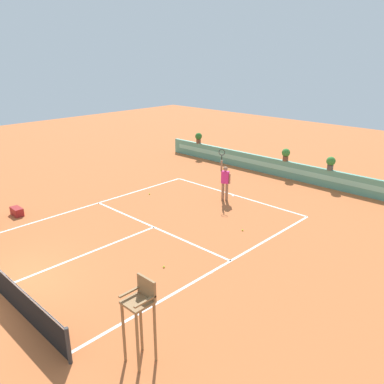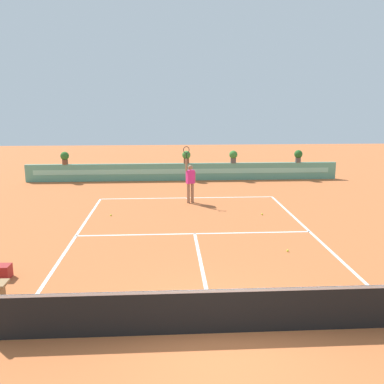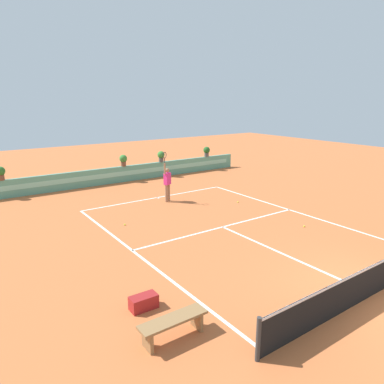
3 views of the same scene
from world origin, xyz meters
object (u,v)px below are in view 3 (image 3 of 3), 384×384
Objects in this scene: tennis_ball_by_sideline at (304,226)px; potted_plant_centre at (123,160)px; gear_bag at (144,302)px; tennis_ball_near_baseline at (238,202)px; potted_plant_far_right at (207,151)px; tennis_player at (167,182)px; bench_courtside at (173,323)px; potted_plant_right at (161,156)px; tennis_ball_mid_court at (125,225)px; potted_plant_far_left at (0,172)px.

potted_plant_centre is at bearing 102.25° from tennis_ball_by_sideline.
gear_bag is 8.32m from tennis_ball_by_sideline.
tennis_ball_by_sideline is (-0.15, -4.23, 0.00)m from tennis_ball_near_baseline.
tennis_player is at bearing -140.67° from potted_plant_far_right.
bench_courtside is 2.29× the size of gear_bag.
tennis_ball_near_baseline is 7.82m from potted_plant_right.
potted_plant_right reaches higher than bench_courtside.
tennis_ball_near_baseline and tennis_ball_mid_court have the same top height.
tennis_ball_near_baseline is at bearing -1.99° from tennis_ball_mid_court.
potted_plant_right is (8.34, 14.82, 1.04)m from bench_courtside.
tennis_player is 5.46m from potted_plant_centre.
potted_plant_far_right is (12.17, 13.41, 1.23)m from gear_bag.
gear_bag is 10.11m from tennis_ball_near_baseline.
potted_plant_far_right reaches higher than tennis_ball_near_baseline.
potted_plant_right is (9.64, 0.00, 0.00)m from potted_plant_far_left.
bench_courtside is at bearing -129.39° from potted_plant_far_right.
gear_bag is 10.29× the size of tennis_ball_mid_court.
tennis_player is 8.59m from potted_plant_far_right.
potted_plant_far_right is (13.48, 0.00, 0.00)m from potted_plant_far_left.
tennis_player is 8.75m from potted_plant_far_left.
gear_bag is at bearing -84.42° from potted_plant_far_left.
potted_plant_centre is at bearing 180.00° from potted_plant_right.
potted_plant_far_left is (-6.84, 5.44, 0.36)m from tennis_player.
potted_plant_centre and potted_plant_far_right have the same top height.
tennis_ball_by_sideline is at bearing 19.48° from bench_courtside.
bench_courtside is 1.43m from gear_bag.
potted_plant_right reaches higher than tennis_ball_mid_court.
gear_bag is at bearing -132.22° from potted_plant_far_right.
potted_plant_far_right is at bearing 47.78° from gear_bag.
bench_courtside reaches higher than tennis_ball_mid_court.
tennis_ball_near_baseline is 0.09× the size of potted_plant_far_right.
tennis_player is at bearing 31.50° from tennis_ball_mid_court.
tennis_ball_near_baseline is 12.42m from potted_plant_far_left.
gear_bag reaches higher than tennis_ball_mid_court.
potted_plant_far_left is at bearing 180.00° from potted_plant_far_right.
potted_plant_far_left is 1.00× the size of potted_plant_far_right.
potted_plant_centre is (0.07, 5.44, 0.36)m from tennis_player.
potted_plant_far_right is at bearing 36.89° from tennis_ball_mid_court.
potted_plant_far_left reaches higher than tennis_ball_near_baseline.
tennis_ball_by_sideline is 12.28m from potted_plant_centre.
tennis_ball_by_sideline is 0.09× the size of potted_plant_far_left.
bench_courtside is 19.21m from potted_plant_far_right.
bench_courtside is at bearing -84.97° from potted_plant_far_left.
gear_bag is (0.00, 1.42, -0.20)m from bench_courtside.
gear_bag is at bearing -124.75° from tennis_player.
gear_bag is at bearing 89.84° from bench_courtside.
tennis_player is 7.08m from tennis_ball_by_sideline.
tennis_ball_mid_court and tennis_ball_by_sideline have the same top height.
potted_plant_far_right is at bearing 0.00° from potted_plant_centre.
tennis_ball_mid_court is 0.09× the size of potted_plant_centre.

